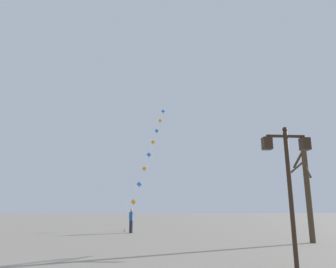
{
  "coord_description": "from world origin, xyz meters",
  "views": [
    {
      "loc": [
        -0.99,
        -1.97,
        1.82
      ],
      "look_at": [
        0.44,
        19.39,
        6.87
      ],
      "focal_mm": 33.34,
      "sensor_mm": 36.0,
      "label": 1
    }
  ],
  "objects_px": {
    "kite_train": "(149,153)",
    "bare_tree": "(307,192)",
    "twin_lantern_lamp_post": "(288,167)",
    "kite_flyer": "(131,220)"
  },
  "relations": [
    {
      "from": "twin_lantern_lamp_post",
      "to": "bare_tree",
      "type": "height_order",
      "value": "bare_tree"
    },
    {
      "from": "kite_flyer",
      "to": "bare_tree",
      "type": "xyz_separation_m",
      "value": [
        9.87,
        -7.21,
        1.74
      ]
    },
    {
      "from": "kite_flyer",
      "to": "bare_tree",
      "type": "bearing_deg",
      "value": -114.92
    },
    {
      "from": "kite_train",
      "to": "bare_tree",
      "type": "bearing_deg",
      "value": -59.32
    },
    {
      "from": "twin_lantern_lamp_post",
      "to": "kite_train",
      "type": "relative_size",
      "value": 0.32
    },
    {
      "from": "twin_lantern_lamp_post",
      "to": "kite_train",
      "type": "xyz_separation_m",
      "value": [
        -4.28,
        21.58,
        4.08
      ]
    },
    {
      "from": "twin_lantern_lamp_post",
      "to": "kite_flyer",
      "type": "height_order",
      "value": "twin_lantern_lamp_post"
    },
    {
      "from": "twin_lantern_lamp_post",
      "to": "bare_tree",
      "type": "xyz_separation_m",
      "value": [
        4.29,
        7.13,
        -0.42
      ]
    },
    {
      "from": "kite_train",
      "to": "bare_tree",
      "type": "xyz_separation_m",
      "value": [
        8.57,
        -14.44,
        -4.49
      ]
    },
    {
      "from": "kite_train",
      "to": "bare_tree",
      "type": "height_order",
      "value": "kite_train"
    }
  ]
}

